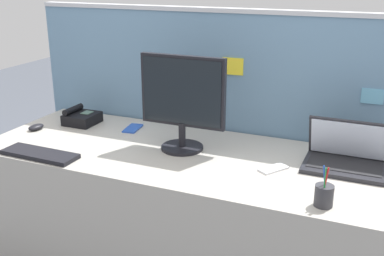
{
  "coord_description": "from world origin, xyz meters",
  "views": [
    {
      "loc": [
        0.87,
        -2.0,
        1.59
      ],
      "look_at": [
        0.0,
        0.05,
        0.83
      ],
      "focal_mm": 43.66,
      "sensor_mm": 36.0,
      "label": 1
    }
  ],
  "objects": [
    {
      "name": "cell_phone_white_slab",
      "position": [
        0.44,
        -0.03,
        0.71
      ],
      "size": [
        0.13,
        0.15,
        0.01
      ],
      "primitive_type": "cube",
      "rotation": [
        0.0,
        0.0,
        -0.6
      ],
      "color": "silver",
      "rests_on": "desk"
    },
    {
      "name": "pen_cup",
      "position": [
        0.71,
        -0.29,
        0.75
      ],
      "size": [
        0.07,
        0.07,
        0.17
      ],
      "color": "#333338",
      "rests_on": "desk"
    },
    {
      "name": "laptop",
      "position": [
        0.75,
        0.14,
        0.76
      ],
      "size": [
        0.37,
        0.26,
        0.22
      ],
      "color": "#232328",
      "rests_on": "desk"
    },
    {
      "name": "desk",
      "position": [
        0.0,
        0.0,
        0.35
      ],
      "size": [
        2.16,
        0.8,
        0.71
      ],
      "primitive_type": "cube",
      "color": "#ADA89E",
      "rests_on": "ground_plane"
    },
    {
      "name": "desk_phone",
      "position": [
        -0.78,
        0.19,
        0.74
      ],
      "size": [
        0.18,
        0.18,
        0.1
      ],
      "color": "black",
      "rests_on": "desk"
    },
    {
      "name": "computer_mouse_right_hand",
      "position": [
        -0.95,
        -0.01,
        0.72
      ],
      "size": [
        0.08,
        0.11,
        0.03
      ],
      "primitive_type": "ellipsoid",
      "rotation": [
        0.0,
        0.0,
        -0.16
      ],
      "color": "black",
      "rests_on": "desk"
    },
    {
      "name": "desktop_monitor",
      "position": [
        -0.05,
        0.05,
        0.97
      ],
      "size": [
        0.45,
        0.22,
        0.48
      ],
      "color": "black",
      "rests_on": "desk"
    },
    {
      "name": "cell_phone_blue_case",
      "position": [
        -0.45,
        0.22,
        0.71
      ],
      "size": [
        0.1,
        0.16,
        0.01
      ],
      "primitive_type": "cube",
      "rotation": [
        0.0,
        0.0,
        0.15
      ],
      "color": "blue",
      "rests_on": "desk"
    },
    {
      "name": "keyboard_main",
      "position": [
        -0.66,
        -0.32,
        0.72
      ],
      "size": [
        0.4,
        0.14,
        0.02
      ],
      "primitive_type": "cube",
      "rotation": [
        0.0,
        0.0,
        -0.02
      ],
      "color": "black",
      "rests_on": "desk"
    },
    {
      "name": "cubicle_divider",
      "position": [
        0.0,
        0.44,
        0.7
      ],
      "size": [
        2.31,
        0.08,
        1.39
      ],
      "color": "#6084A3",
      "rests_on": "ground_plane"
    }
  ]
}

